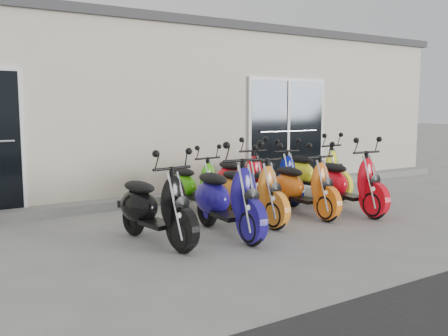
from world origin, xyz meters
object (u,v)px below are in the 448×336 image
at_px(scooter_front_black, 155,196).
at_px(scooter_back_blue, 275,170).
at_px(scooter_back_yellow, 315,165).
at_px(scooter_front_blue, 227,188).
at_px(scooter_front_red, 348,174).
at_px(scooter_front_orange_a, 250,183).
at_px(scooter_back_red, 241,171).
at_px(scooter_front_orange_b, 303,178).
at_px(scooter_back_green, 195,178).

xyz_separation_m(scooter_front_black, scooter_back_blue, (3.00, 1.37, -0.03)).
bearing_deg(scooter_back_yellow, scooter_front_blue, -160.65).
relative_size(scooter_front_black, scooter_front_red, 0.98).
bearing_deg(scooter_front_red, scooter_back_yellow, 71.83).
xyz_separation_m(scooter_front_red, scooter_back_yellow, (0.51, 1.31, -0.01)).
xyz_separation_m(scooter_front_blue, scooter_front_orange_a, (0.70, 0.43, -0.05)).
distance_m(scooter_front_blue, scooter_back_red, 1.94).
relative_size(scooter_front_blue, scooter_back_blue, 1.11).
relative_size(scooter_front_orange_b, scooter_back_yellow, 0.96).
distance_m(scooter_front_black, scooter_back_yellow, 4.14).
height_order(scooter_front_red, scooter_back_yellow, scooter_front_red).
bearing_deg(scooter_back_blue, scooter_front_black, -151.20).
bearing_deg(scooter_front_orange_b, scooter_back_green, 139.29).
bearing_deg(scooter_front_orange_a, scooter_front_black, -173.17).
distance_m(scooter_front_blue, scooter_back_green, 1.60).
bearing_deg(scooter_front_blue, scooter_front_black, 174.22).
bearing_deg(scooter_front_black, scooter_front_orange_b, -3.49).
bearing_deg(scooter_front_orange_a, scooter_back_green, 102.45).
xyz_separation_m(scooter_front_red, scooter_back_red, (-1.19, 1.32, -0.01)).
xyz_separation_m(scooter_front_blue, scooter_front_red, (2.44, 0.16, -0.02)).
height_order(scooter_front_orange_a, scooter_back_green, scooter_front_orange_a).
height_order(scooter_front_orange_b, scooter_back_blue, scooter_front_orange_b).
height_order(scooter_front_black, scooter_front_red, scooter_front_red).
bearing_deg(scooter_back_yellow, scooter_back_red, 172.52).
height_order(scooter_front_blue, scooter_back_yellow, scooter_front_blue).
bearing_deg(scooter_front_red, scooter_front_black, -176.83).
distance_m(scooter_front_orange_b, scooter_back_red, 1.18).
distance_m(scooter_front_black, scooter_back_red, 2.60).
height_order(scooter_front_black, scooter_back_green, scooter_front_black).
xyz_separation_m(scooter_front_blue, scooter_back_yellow, (2.95, 1.47, -0.03)).
distance_m(scooter_front_orange_a, scooter_front_red, 1.77).
height_order(scooter_front_orange_b, scooter_back_green, scooter_front_orange_b).
height_order(scooter_front_orange_b, scooter_back_red, scooter_back_red).
bearing_deg(scooter_front_black, scooter_front_red, -8.46).
relative_size(scooter_front_black, scooter_back_red, 1.00).
bearing_deg(scooter_front_orange_b, scooter_back_red, 113.16).
bearing_deg(scooter_front_blue, scooter_back_green, 78.61).
xyz_separation_m(scooter_front_orange_a, scooter_back_blue, (1.33, 1.09, -0.01)).
xyz_separation_m(scooter_front_orange_a, scooter_front_orange_b, (1.00, -0.04, -0.01)).
bearing_deg(scooter_front_orange_a, scooter_back_yellow, 22.16).
bearing_deg(scooter_front_black, scooter_front_orange_a, 0.88).
xyz_separation_m(scooter_front_blue, scooter_back_green, (0.39, 1.55, -0.09)).
distance_m(scooter_front_black, scooter_front_blue, 0.99).
distance_m(scooter_front_orange_a, scooter_back_blue, 1.72).
relative_size(scooter_front_blue, scooter_back_green, 1.15).
xyz_separation_m(scooter_back_green, scooter_back_blue, (1.64, -0.03, 0.02)).
bearing_deg(scooter_back_blue, scooter_front_red, -68.80).
bearing_deg(scooter_back_yellow, scooter_front_red, -118.31).
xyz_separation_m(scooter_front_blue, scooter_front_orange_b, (1.69, 0.39, -0.05)).
height_order(scooter_back_green, scooter_back_yellow, scooter_back_yellow).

